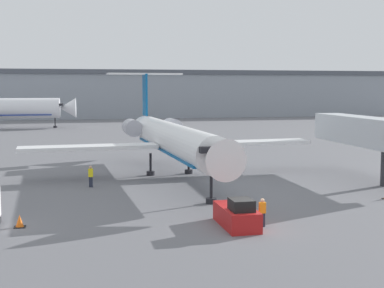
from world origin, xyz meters
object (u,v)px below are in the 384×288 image
at_px(worker_near_tug, 262,212).
at_px(pushback_tug, 237,215).
at_px(airplane_main, 171,138).
at_px(jet_bridge, 366,132).
at_px(worker_by_wing, 91,176).
at_px(traffic_cone_left, 20,221).

bearing_deg(worker_near_tug, pushback_tug, 164.53).
distance_m(airplane_main, jet_bridge, 18.14).
distance_m(pushback_tug, jet_bridge, 21.56).
xyz_separation_m(worker_by_wing, jet_bridge, (24.91, -1.75, 3.47)).
distance_m(worker_near_tug, worker_by_wing, 18.40).
distance_m(worker_by_wing, traffic_cone_left, 13.28).
xyz_separation_m(worker_by_wing, traffic_cone_left, (-4.69, -12.40, -0.61)).
distance_m(worker_near_tug, traffic_cone_left, 14.93).
bearing_deg(traffic_cone_left, worker_by_wing, 69.27).
bearing_deg(pushback_tug, jet_bridge, 38.94).
bearing_deg(worker_by_wing, traffic_cone_left, -110.73).
bearing_deg(worker_by_wing, airplane_main, 28.86).
relative_size(worker_by_wing, traffic_cone_left, 2.37).
distance_m(pushback_tug, worker_near_tug, 1.58).
height_order(airplane_main, traffic_cone_left, airplane_main).
bearing_deg(pushback_tug, traffic_cone_left, 168.38).
distance_m(airplane_main, worker_by_wing, 9.34).
height_order(airplane_main, jet_bridge, airplane_main).
height_order(worker_near_tug, traffic_cone_left, worker_near_tug).
height_order(pushback_tug, jet_bridge, jet_bridge).
bearing_deg(jet_bridge, worker_near_tug, -137.48).
distance_m(traffic_cone_left, jet_bridge, 31.73).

